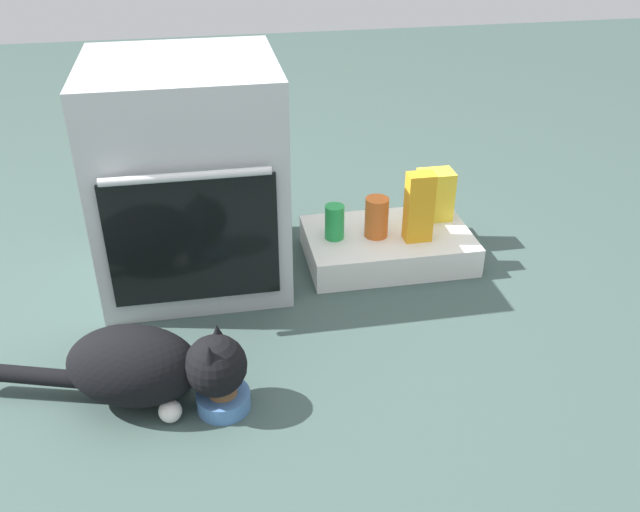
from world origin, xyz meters
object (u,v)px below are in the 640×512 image
(oven, at_px, (187,175))
(food_bowl, at_px, (223,398))
(cat, at_px, (148,366))
(juice_carton, at_px, (419,207))
(soda_can, at_px, (335,222))
(sauce_jar, at_px, (377,217))
(snack_bag, at_px, (435,195))
(pantry_cabinet, at_px, (388,245))

(oven, distance_m, food_bowl, 0.77)
(food_bowl, xyz_separation_m, cat, (-0.18, 0.05, 0.09))
(juice_carton, distance_m, soda_can, 0.29)
(soda_can, xyz_separation_m, sauce_jar, (0.14, -0.01, 0.01))
(cat, distance_m, juice_carton, 1.04)
(cat, distance_m, snack_bag, 1.20)
(pantry_cabinet, relative_size, sauce_jar, 4.05)
(snack_bag, bearing_deg, cat, -145.06)
(sauce_jar, bearing_deg, soda_can, 175.79)
(juice_carton, distance_m, sauce_jar, 0.15)
(sauce_jar, relative_size, snack_bag, 0.78)
(snack_bag, bearing_deg, juice_carton, -126.73)
(pantry_cabinet, distance_m, snack_bag, 0.25)
(juice_carton, xyz_separation_m, snack_bag, (0.10, 0.14, -0.03))
(oven, bearing_deg, soda_can, -4.35)
(food_bowl, bearing_deg, pantry_cabinet, 46.89)
(food_bowl, relative_size, snack_bag, 0.77)
(pantry_cabinet, height_order, snack_bag, snack_bag)
(food_bowl, distance_m, cat, 0.21)
(cat, bearing_deg, pantry_cabinet, 52.94)
(pantry_cabinet, bearing_deg, snack_bag, 22.97)
(juice_carton, xyz_separation_m, soda_can, (-0.27, 0.06, -0.06))
(soda_can, relative_size, snack_bag, 0.67)
(oven, bearing_deg, snack_bag, 3.08)
(oven, xyz_separation_m, cat, (-0.13, -0.64, -0.24))
(pantry_cabinet, height_order, juice_carton, juice_carton)
(food_bowl, height_order, cat, cat)
(oven, height_order, juice_carton, oven)
(oven, distance_m, sauce_jar, 0.64)
(juice_carton, distance_m, snack_bag, 0.18)
(oven, xyz_separation_m, pantry_cabinet, (0.66, -0.03, -0.31))
(soda_can, bearing_deg, sauce_jar, -4.21)
(sauce_jar, bearing_deg, oven, 175.68)
(food_bowl, bearing_deg, juice_carton, 40.49)
(cat, bearing_deg, food_bowl, -0.00)
(oven, height_order, cat, oven)
(soda_can, relative_size, sauce_jar, 0.86)
(food_bowl, distance_m, juice_carton, 0.94)
(oven, relative_size, snack_bag, 3.98)
(oven, bearing_deg, sauce_jar, -4.32)
(cat, bearing_deg, juice_carton, 47.45)
(snack_bag, bearing_deg, sauce_jar, -158.66)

